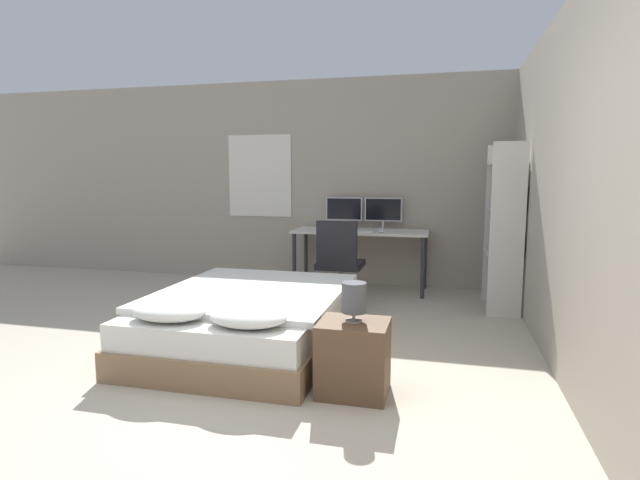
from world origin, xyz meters
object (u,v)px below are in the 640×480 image
(desk, at_px, (360,237))
(office_chair, at_px, (340,270))
(bedside_lamp, at_px, (354,298))
(bed, at_px, (248,319))
(monitor_right, at_px, (383,211))
(nightstand, at_px, (353,358))
(monitor_left, at_px, (344,210))
(keyboard, at_px, (358,231))
(bookshelf, at_px, (505,222))
(computer_mouse, at_px, (381,231))

(desk, height_order, office_chair, office_chair)
(bedside_lamp, xyz_separation_m, office_chair, (-0.56, 2.22, -0.25))
(bed, xyz_separation_m, monitor_right, (0.83, 2.54, 0.75))
(nightstand, xyz_separation_m, monitor_left, (-0.71, 3.23, 0.75))
(keyboard, bearing_deg, bed, -105.27)
(bedside_lamp, bearing_deg, desk, 98.65)
(bedside_lamp, xyz_separation_m, monitor_right, (-0.20, 3.23, 0.34))
(nightstand, bearing_deg, monitor_right, 93.60)
(nightstand, bearing_deg, monitor_left, 102.47)
(bedside_lamp, distance_m, keyboard, 2.84)
(desk, bearing_deg, bedside_lamp, -81.35)
(office_chair, distance_m, bookshelf, 1.83)
(bedside_lamp, bearing_deg, monitor_right, 93.60)
(bed, relative_size, keyboard, 5.09)
(nightstand, xyz_separation_m, bookshelf, (1.18, 2.40, 0.72))
(bed, xyz_separation_m, bedside_lamp, (1.03, -0.70, 0.41))
(computer_mouse, bearing_deg, bookshelf, -16.51)
(bedside_lamp, bearing_deg, keyboard, 99.30)
(desk, bearing_deg, bookshelf, -20.55)
(computer_mouse, bearing_deg, keyboard, 180.00)
(keyboard, distance_m, office_chair, 0.70)
(bed, relative_size, bookshelf, 1.12)
(bed, distance_m, monitor_right, 2.77)
(computer_mouse, bearing_deg, bed, -112.25)
(monitor_left, bearing_deg, bed, -97.18)
(keyboard, relative_size, office_chair, 0.41)
(office_chair, bearing_deg, desk, 82.79)
(bed, bearing_deg, monitor_right, 71.87)
(nightstand, height_order, monitor_right, monitor_right)
(desk, distance_m, keyboard, 0.23)
(nightstand, distance_m, bookshelf, 2.77)
(bookshelf, bearing_deg, monitor_left, 156.31)
(desk, bearing_deg, bed, -103.92)
(desk, distance_m, bookshelf, 1.77)
(nightstand, distance_m, bedside_lamp, 0.40)
(bed, bearing_deg, desk, 76.08)
(bedside_lamp, xyz_separation_m, computer_mouse, (-0.17, 2.80, 0.13))
(nightstand, height_order, keyboard, keyboard)
(bed, xyz_separation_m, bookshelf, (2.21, 1.71, 0.73))
(monitor_left, height_order, computer_mouse, monitor_left)
(bedside_lamp, height_order, monitor_left, monitor_left)
(bed, distance_m, bookshelf, 2.88)
(monitor_left, height_order, monitor_right, same)
(monitor_left, bearing_deg, bookshelf, -23.69)
(desk, bearing_deg, computer_mouse, -36.66)
(nightstand, height_order, bookshelf, bookshelf)
(keyboard, bearing_deg, bookshelf, -13.73)
(office_chair, bearing_deg, monitor_left, 98.70)
(desk, height_order, monitor_right, monitor_right)
(monitor_right, height_order, office_chair, monitor_right)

